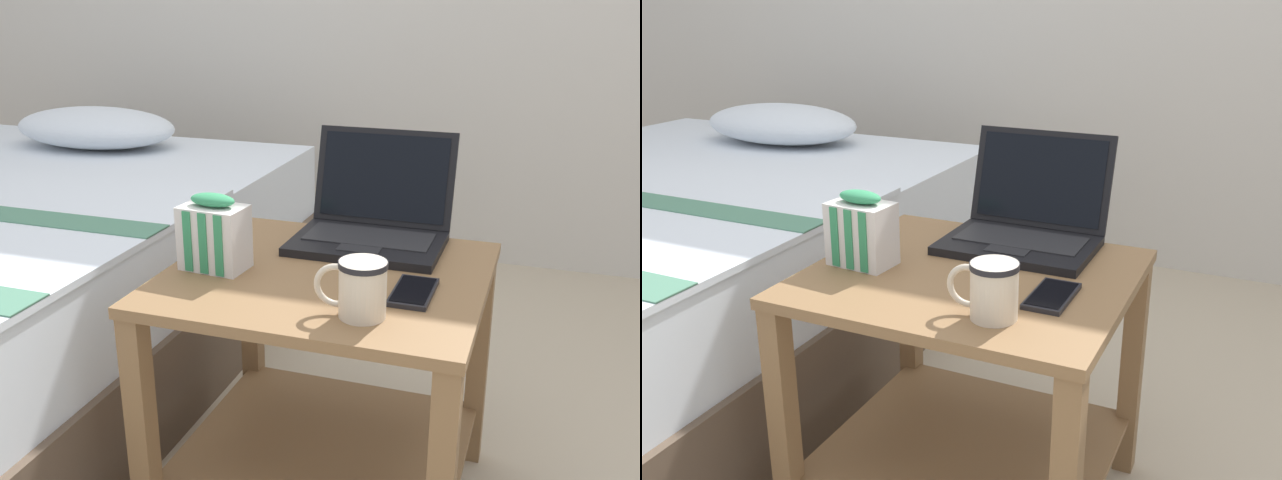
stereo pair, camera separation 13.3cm
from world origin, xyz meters
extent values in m
cube|color=brown|center=(-1.17, 0.22, 0.14)|extent=(1.51, 1.93, 0.28)
ellipsoid|color=silver|center=(-1.17, 0.91, 0.60)|extent=(0.61, 0.36, 0.14)
cube|color=olive|center=(0.00, 0.00, 0.52)|extent=(0.61, 0.56, 0.02)
cube|color=olive|center=(0.00, 0.00, 0.13)|extent=(0.57, 0.52, 0.02)
cube|color=olive|center=(-0.28, -0.25, 0.26)|extent=(0.04, 0.04, 0.51)
cube|color=olive|center=(-0.28, 0.25, 0.26)|extent=(0.04, 0.04, 0.51)
cube|color=olive|center=(0.28, 0.25, 0.26)|extent=(0.04, 0.04, 0.51)
cube|color=black|center=(0.04, 0.16, 0.54)|extent=(0.32, 0.22, 0.02)
cube|color=#232326|center=(0.04, 0.18, 0.56)|extent=(0.27, 0.12, 0.00)
cube|color=#232326|center=(0.04, 0.10, 0.56)|extent=(0.09, 0.05, 0.00)
cube|color=black|center=(0.04, 0.30, 0.66)|extent=(0.32, 0.07, 0.21)
cube|color=black|center=(0.04, 0.30, 0.66)|extent=(0.29, 0.06, 0.18)
cube|color=silver|center=(-0.02, 0.30, 0.65)|extent=(0.03, 0.01, 0.03)
cube|color=orange|center=(0.06, 0.31, 0.66)|extent=(0.03, 0.01, 0.04)
cube|color=green|center=(0.03, 0.31, 0.65)|extent=(0.04, 0.01, 0.05)
cylinder|color=beige|center=(0.12, -0.17, 0.59)|extent=(0.08, 0.08, 0.10)
cylinder|color=black|center=(0.12, -0.17, 0.63)|extent=(0.08, 0.08, 0.01)
cylinder|color=black|center=(0.12, -0.17, 0.62)|extent=(0.07, 0.07, 0.01)
torus|color=beige|center=(0.07, -0.18, 0.59)|extent=(0.08, 0.02, 0.08)
cube|color=silver|center=(-0.22, -0.05, 0.60)|extent=(0.13, 0.09, 0.13)
cube|color=#338C59|center=(-0.25, -0.09, 0.60)|extent=(0.02, 0.00, 0.12)
cube|color=#338C59|center=(-0.22, -0.09, 0.60)|extent=(0.02, 0.00, 0.12)
cube|color=#338C59|center=(-0.18, -0.09, 0.60)|extent=(0.02, 0.00, 0.12)
ellipsoid|color=#338C59|center=(-0.22, -0.05, 0.68)|extent=(0.10, 0.06, 0.03)
cube|color=black|center=(0.18, -0.05, 0.54)|extent=(0.07, 0.14, 0.01)
cube|color=black|center=(0.18, -0.05, 0.55)|extent=(0.06, 0.12, 0.00)
camera|label=1|loc=(0.40, -1.23, 1.05)|focal=40.00mm
camera|label=2|loc=(0.53, -1.18, 1.05)|focal=40.00mm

